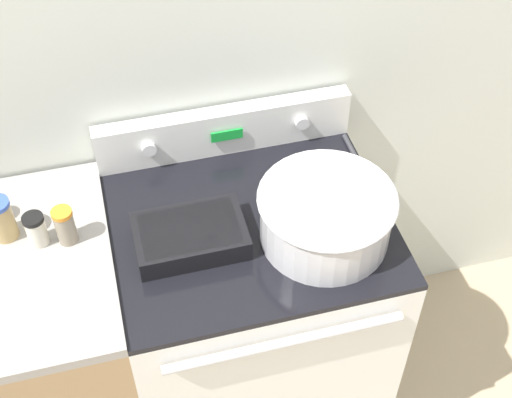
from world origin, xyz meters
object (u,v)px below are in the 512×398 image
ladle (378,191)px  spice_jar_blue_cap (1,219)px  casserole_dish (190,235)px  spice_jar_black_cap (36,229)px  mixing_bowl (326,214)px  spice_jar_orange_cap (65,226)px

ladle → spice_jar_blue_cap: spice_jar_blue_cap is taller
casserole_dish → spice_jar_black_cap: spice_jar_black_cap is taller
mixing_bowl → ladle: bearing=25.5°
spice_jar_blue_cap → spice_jar_black_cap: bearing=-28.6°
mixing_bowl → spice_jar_orange_cap: mixing_bowl is taller
spice_jar_black_cap → mixing_bowl: bearing=-12.5°
casserole_dish → spice_jar_orange_cap: bearing=164.4°
spice_jar_blue_cap → casserole_dish: bearing=-17.1°
spice_jar_black_cap → spice_jar_blue_cap: size_ratio=0.76×
mixing_bowl → spice_jar_blue_cap: bearing=165.7°
casserole_dish → spice_jar_orange_cap: size_ratio=2.64×
ladle → spice_jar_orange_cap: (-0.81, 0.06, 0.03)m
spice_jar_black_cap → spice_jar_orange_cap: bearing=-9.4°
mixing_bowl → spice_jar_orange_cap: (-0.63, 0.14, -0.02)m
mixing_bowl → spice_jar_black_cap: mixing_bowl is taller
spice_jar_black_cap → casserole_dish: bearing=-14.4°
spice_jar_orange_cap → spice_jar_blue_cap: spice_jar_blue_cap is taller
ladle → spice_jar_orange_cap: 0.81m
mixing_bowl → spice_jar_black_cap: 0.72m
spice_jar_orange_cap → spice_jar_black_cap: spice_jar_orange_cap is taller
mixing_bowl → spice_jar_black_cap: (-0.70, 0.16, -0.02)m
spice_jar_black_cap → spice_jar_blue_cap: spice_jar_blue_cap is taller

